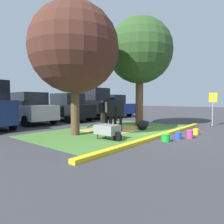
% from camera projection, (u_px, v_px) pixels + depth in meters
% --- Properties ---
extents(ground_plane, '(80.00, 80.00, 0.00)m').
position_uv_depth(ground_plane, '(154.00, 134.00, 9.02)').
color(ground_plane, '#38383D').
extents(grass_island, '(8.24, 4.71, 0.02)m').
position_uv_depth(grass_island, '(115.00, 130.00, 9.87)').
color(grass_island, '#477A33').
rests_on(grass_island, ground).
extents(curb_yellow, '(9.44, 0.24, 0.12)m').
position_uv_depth(curb_yellow, '(161.00, 135.00, 8.27)').
color(curb_yellow, yellow).
rests_on(curb_yellow, ground).
extents(hay_bedding, '(3.29, 2.52, 0.04)m').
position_uv_depth(hay_bedding, '(116.00, 129.00, 10.29)').
color(hay_bedding, tan).
rests_on(hay_bedding, ground).
extents(shade_tree_left, '(3.79, 3.79, 5.61)m').
position_uv_depth(shade_tree_left, '(74.00, 49.00, 8.36)').
color(shade_tree_left, brown).
rests_on(shade_tree_left, ground).
extents(shade_tree_right, '(3.68, 3.68, 6.16)m').
position_uv_depth(shade_tree_right, '(140.00, 51.00, 11.17)').
color(shade_tree_right, brown).
rests_on(shade_tree_right, ground).
extents(cow_holstein, '(2.39, 2.57, 1.60)m').
position_uv_depth(cow_holstein, '(113.00, 107.00, 10.43)').
color(cow_holstein, black).
rests_on(cow_holstein, ground).
extents(calf_lying, '(1.33, 0.73, 0.48)m').
position_uv_depth(calf_lying, '(143.00, 125.00, 10.25)').
color(calf_lying, black).
rests_on(calf_lying, ground).
extents(person_handler, '(0.48, 0.34, 1.54)m').
position_uv_depth(person_handler, '(103.00, 112.00, 11.42)').
color(person_handler, '#9E7F5B').
rests_on(person_handler, ground).
extents(wheelbarrow, '(0.61, 1.60, 0.63)m').
position_uv_depth(wheelbarrow, '(108.00, 130.00, 7.57)').
color(wheelbarrow, gray).
rests_on(wheelbarrow, ground).
extents(parking_sign, '(0.16, 0.43, 1.97)m').
position_uv_depth(parking_sign, '(213.00, 102.00, 11.59)').
color(parking_sign, '#99999E').
rests_on(parking_sign, ground).
extents(bucket_green, '(0.34, 0.34, 0.27)m').
position_uv_depth(bucket_green, '(166.00, 138.00, 7.28)').
color(bucket_green, green).
rests_on(bucket_green, ground).
extents(bucket_blue, '(0.29, 0.29, 0.26)m').
position_uv_depth(bucket_blue, '(178.00, 135.00, 7.79)').
color(bucket_blue, blue).
rests_on(bucket_blue, ground).
extents(bucket_pink, '(0.26, 0.26, 0.32)m').
position_uv_depth(bucket_pink, '(190.00, 134.00, 7.90)').
color(bucket_pink, '#EA3893').
rests_on(bucket_pink, ground).
extents(bucket_yellow, '(0.27, 0.27, 0.26)m').
position_uv_depth(bucket_yellow, '(196.00, 132.00, 8.70)').
color(bucket_yellow, yellow).
rests_on(bucket_yellow, ground).
extents(hatchback_white, '(2.17, 4.47, 2.02)m').
position_uv_depth(hatchback_white, '(29.00, 108.00, 12.86)').
color(hatchback_white, silver).
rests_on(hatchback_white, ground).
extents(sedan_red, '(2.17, 4.47, 2.02)m').
position_uv_depth(sedan_red, '(67.00, 107.00, 14.67)').
color(sedan_red, black).
rests_on(sedan_red, ground).
extents(suv_black, '(2.27, 4.68, 2.52)m').
position_uv_depth(suv_black, '(90.00, 103.00, 17.00)').
color(suv_black, black).
rests_on(suv_black, ground).
extents(sedan_blue, '(2.17, 4.47, 2.02)m').
position_uv_depth(sedan_blue, '(111.00, 106.00, 18.71)').
color(sedan_blue, navy).
rests_on(sedan_blue, ground).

